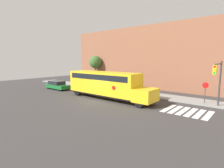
% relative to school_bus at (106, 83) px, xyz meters
% --- Properties ---
extents(ground_plane, '(60.00, 60.00, 0.00)m').
position_rel_school_bus_xyz_m(ground_plane, '(0.27, -1.39, -1.85)').
color(ground_plane, '#3A3838').
extents(sidewalk_strip, '(44.00, 3.00, 0.15)m').
position_rel_school_bus_xyz_m(sidewalk_strip, '(0.27, 5.11, -1.77)').
color(sidewalk_strip, gray).
rests_on(sidewalk_strip, ground).
extents(building_backdrop, '(32.00, 4.00, 10.15)m').
position_rel_school_bus_xyz_m(building_backdrop, '(0.27, 11.61, 3.23)').
color(building_backdrop, '#935B42').
rests_on(building_backdrop, ground).
extents(crosswalk_stripes, '(4.00, 3.20, 0.01)m').
position_rel_school_bus_xyz_m(crosswalk_stripes, '(9.41, 0.61, -1.84)').
color(crosswalk_stripes, white).
rests_on(crosswalk_stripes, ground).
extents(school_bus, '(11.72, 2.57, 3.23)m').
position_rel_school_bus_xyz_m(school_bus, '(0.00, 0.00, 0.00)').
color(school_bus, yellow).
rests_on(school_bus, ground).
extents(parked_car, '(4.56, 1.76, 1.33)m').
position_rel_school_bus_xyz_m(parked_car, '(-10.43, 0.02, -1.18)').
color(parked_car, '#196B2D').
rests_on(parked_car, ground).
extents(stop_sign, '(0.62, 0.10, 2.38)m').
position_rel_school_bus_xyz_m(stop_sign, '(10.02, 4.39, -0.31)').
color(stop_sign, '#38383A').
rests_on(stop_sign, ground).
extents(traffic_light, '(0.28, 3.48, 4.58)m').
position_rel_school_bus_xyz_m(traffic_light, '(11.29, 3.01, 1.24)').
color(traffic_light, '#38383A').
rests_on(traffic_light, ground).
extents(tree_near_sidewalk, '(2.45, 2.45, 5.47)m').
position_rel_school_bus_xyz_m(tree_near_sidewalk, '(-10.47, 8.73, 2.34)').
color(tree_near_sidewalk, brown).
rests_on(tree_near_sidewalk, ground).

